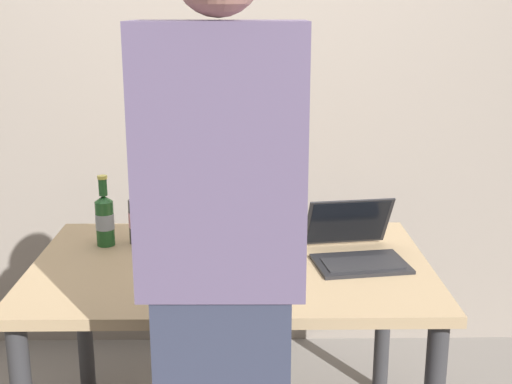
{
  "coord_description": "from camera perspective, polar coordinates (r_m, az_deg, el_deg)",
  "views": [
    {
      "loc": [
        0.06,
        -2.19,
        1.58
      ],
      "look_at": [
        0.09,
        0.0,
        0.99
      ],
      "focal_mm": 47.76,
      "sensor_mm": 36.0,
      "label": 1
    }
  ],
  "objects": [
    {
      "name": "person_figure",
      "position": [
        1.71,
        -2.86,
        -7.44
      ],
      "size": [
        0.4,
        0.28,
        1.79
      ],
      "color": "#2D3347",
      "rests_on": "ground"
    },
    {
      "name": "back_wall",
      "position": [
        3.11,
        -1.84,
        10.01
      ],
      "size": [
        6.0,
        0.1,
        2.6
      ],
      "primitive_type": "cube",
      "color": "gray",
      "rests_on": "ground"
    },
    {
      "name": "laptop",
      "position": [
        2.39,
        8.34,
        -4.52
      ],
      "size": [
        0.35,
        0.36,
        0.2
      ],
      "color": "black",
      "rests_on": "desk"
    },
    {
      "name": "desk",
      "position": [
        2.39,
        -2.09,
        -8.03
      ],
      "size": [
        1.36,
        0.88,
        0.74
      ],
      "color": "#9E8460",
      "rests_on": "ground"
    },
    {
      "name": "beer_bottle_amber",
      "position": [
        2.55,
        -9.93,
        -2.05
      ],
      "size": [
        0.06,
        0.06,
        0.26
      ],
      "color": "#333333",
      "rests_on": "desk"
    },
    {
      "name": "beer_bottle_dark",
      "position": [
        2.54,
        -12.56,
        -2.17
      ],
      "size": [
        0.07,
        0.07,
        0.26
      ],
      "color": "#1E5123",
      "rests_on": "desk"
    }
  ]
}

